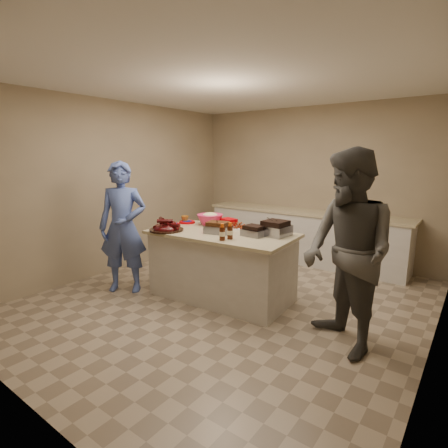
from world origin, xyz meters
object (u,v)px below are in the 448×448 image
Objects in this scene: mustard_bottle at (212,230)px; guest_blue at (127,289)px; coleslaw_bowl at (210,225)px; bbq_bottle_b at (230,239)px; bbq_bottle_a at (222,240)px; rib_platter at (167,231)px; guest_gray at (341,348)px; roasting_pan at (275,235)px; island at (222,297)px; plastic_cup at (185,223)px.

mustard_bottle is 0.07× the size of guest_blue.
coleslaw_bowl reaches higher than bbq_bottle_b.
bbq_bottle_a is 0.99× the size of bbq_bottle_b.
rib_platter is at bearing -140.44° from mustard_bottle.
bbq_bottle_a reaches higher than guest_gray.
mustard_bottle is (0.46, 0.38, 0.00)m from rib_platter.
bbq_bottle_b is at bearing -120.54° from roasting_pan.
rib_platter is 0.25× the size of guest_blue.
bbq_bottle_b is 0.55m from mustard_bottle.
island is 5.86× the size of roasting_pan.
coleslaw_bowl is at bearing -178.76° from roasting_pan.
roasting_pan is at bearing 15.29° from mustard_bottle.
bbq_bottle_b reaches higher than guest_blue.
island is 1.37m from guest_blue.
coleslaw_bowl reaches higher than bbq_bottle_a.
rib_platter is 0.95m from bbq_bottle_b.
roasting_pan reaches higher than island.
bbq_bottle_a is 1.63× the size of mustard_bottle.
guest_blue is (-1.54, -0.35, -0.88)m from bbq_bottle_b.
bbq_bottle_a is at bearing -108.89° from bbq_bottle_b.
plastic_cup is (-1.47, -0.05, 0.00)m from roasting_pan.
bbq_bottle_b is 1.21m from plastic_cup.
bbq_bottle_b is (0.30, -0.24, 0.88)m from island.
rib_platter is 1.09m from guest_blue.
bbq_bottle_a is at bearing -55.88° from island.
coleslaw_bowl is at bearing 137.38° from bbq_bottle_a.
bbq_bottle_b is at bearing 7.03° from rib_platter.
island is 9.45× the size of bbq_bottle_a.
roasting_pan is (0.64, 0.25, 0.88)m from island.
bbq_bottle_b is at bearing -21.30° from plastic_cup.
bbq_bottle_a is (-0.37, -0.59, 0.00)m from roasting_pan.
coleslaw_bowl is 1.87× the size of bbq_bottle_a.
guest_blue is 2.94m from guest_gray.
rib_platter is 2.27× the size of bbq_bottle_a.
roasting_pan is at bearing -167.63° from guest_gray.
mustard_bottle reaches higher than guest_blue.
roasting_pan is 0.16× the size of guest_gray.
guest_gray reaches higher than guest_blue.
plastic_cup is 1.25m from guest_blue.
plastic_cup is at bearing -174.06° from roasting_pan.
roasting_pan is at bearing 1.77° from plastic_cup.
bbq_bottle_b is at bearing -36.26° from coleslaw_bowl.
rib_platter is 1.41m from roasting_pan.
roasting_pan is at bearing -2.92° from coleslaw_bowl.
island is 1.72m from guest_gray.
island is 0.90m from mustard_bottle.
island is at bearing 28.96° from rib_platter.
guest_blue is (-0.59, -0.24, -0.88)m from rib_platter.
island is 16.92× the size of plastic_cup.
guest_gray is at bearing 1.52° from bbq_bottle_a.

